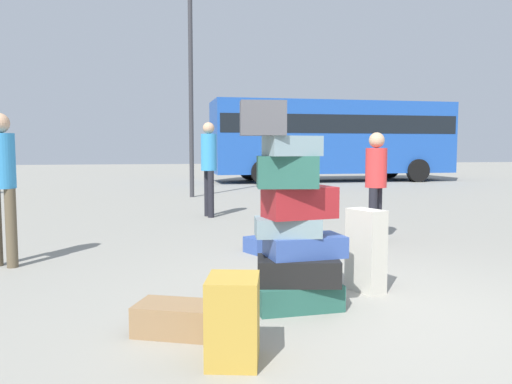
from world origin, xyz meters
name	(u,v)px	position (x,y,z in m)	size (l,w,h in m)	color
ground_plane	(365,316)	(0.00, 0.00, 0.00)	(80.00, 80.00, 0.00)	gray
suitcase_tower	(294,232)	(-0.50, 0.28, 0.64)	(0.91, 0.56, 1.67)	#26594C
suitcase_tan_right_side	(233,320)	(-1.15, -0.65, 0.27)	(0.31, 0.38, 0.53)	#B28C33
suitcase_brown_upright_blue	(185,319)	(-1.41, -0.12, 0.11)	(0.70, 0.34, 0.22)	olive
suitcase_navy_white_trunk	(275,243)	(-0.11, 2.65, 0.10)	(0.78, 0.31, 0.20)	#334F99
suitcase_cream_behind_tower	(366,250)	(0.29, 0.67, 0.38)	(0.20, 0.36, 0.76)	beige
person_bearded_onlooker	(209,160)	(-0.61, 6.05, 1.09)	(0.30, 0.33, 1.81)	black
person_tourist_with_camera	(376,177)	(1.47, 3.07, 0.92)	(0.30, 0.30, 1.54)	black
person_passerby_in_red	(1,175)	(-3.27, 2.35, 1.02)	(0.31, 0.30, 1.70)	brown
parked_bus	(332,136)	(5.36, 15.87, 1.83)	(9.62, 2.82, 3.15)	#1E4CA5
lamp_post	(190,25)	(-0.65, 10.14, 4.56)	(0.36, 0.36, 7.15)	#333338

